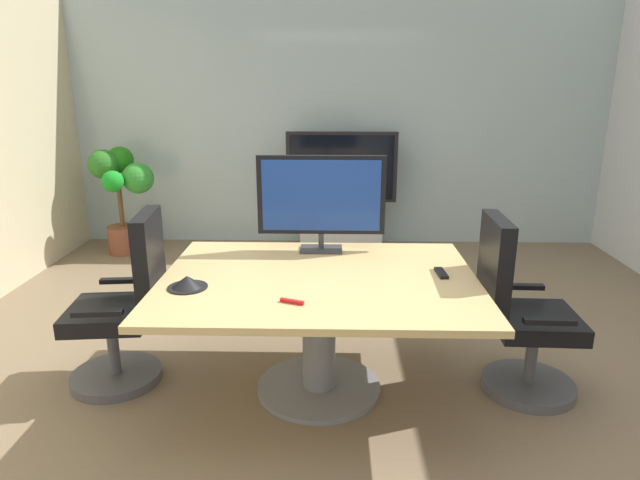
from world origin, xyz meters
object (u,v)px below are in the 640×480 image
at_px(office_chair_right, 519,322).
at_px(tv_monitor, 321,198).
at_px(wall_display_unit, 341,211).
at_px(conference_phone, 187,283).
at_px(potted_plant, 121,188).
at_px(conference_table, 319,304).
at_px(office_chair_left, 126,314).
at_px(remote_control, 441,273).

bearing_deg(office_chair_right, tv_monitor, 69.39).
bearing_deg(wall_display_unit, tv_monitor, -93.94).
relative_size(tv_monitor, conference_phone, 3.82).
bearing_deg(office_chair_right, conference_phone, 98.50).
bearing_deg(potted_plant, conference_table, -51.20).
bearing_deg(conference_phone, potted_plant, 116.79).
xyz_separation_m(office_chair_left, remote_control, (1.91, -0.02, 0.29)).
height_order(potted_plant, conference_phone, potted_plant).
xyz_separation_m(tv_monitor, conference_phone, (-0.72, -0.72, -0.33)).
height_order(office_chair_right, tv_monitor, tv_monitor).
distance_m(potted_plant, remote_control, 3.96).
xyz_separation_m(conference_phone, remote_control, (1.44, 0.25, -0.02)).
bearing_deg(conference_phone, office_chair_left, 150.46).
distance_m(wall_display_unit, potted_plant, 2.39).
distance_m(office_chair_right, wall_display_unit, 3.08).
bearing_deg(conference_phone, office_chair_right, 6.58).
bearing_deg(office_chair_left, remote_control, 83.57).
xyz_separation_m(office_chair_right, conference_phone, (-1.91, -0.22, 0.31)).
bearing_deg(conference_phone, conference_table, 15.06).
relative_size(conference_table, office_chair_right, 1.68).
xyz_separation_m(office_chair_right, wall_display_unit, (-1.03, 2.90, -0.01)).
distance_m(office_chair_left, tv_monitor, 1.43).
height_order(conference_table, tv_monitor, tv_monitor).
xyz_separation_m(potted_plant, conference_phone, (1.48, -2.93, 0.05)).
height_order(tv_monitor, conference_phone, tv_monitor).
height_order(office_chair_left, conference_phone, office_chair_left).
relative_size(office_chair_right, remote_control, 6.41).
distance_m(office_chair_left, wall_display_unit, 3.16).
bearing_deg(conference_phone, tv_monitor, 44.82).
bearing_deg(conference_table, potted_plant, 128.80).
bearing_deg(tv_monitor, conference_table, -90.08).
height_order(conference_table, potted_plant, potted_plant).
bearing_deg(tv_monitor, potted_plant, 134.83).
bearing_deg(office_chair_left, potted_plant, -165.25).
distance_m(office_chair_left, conference_phone, 0.63).
distance_m(conference_table, tv_monitor, 0.75).
height_order(office_chair_right, wall_display_unit, wall_display_unit).
bearing_deg(potted_plant, office_chair_right, -38.59).
bearing_deg(office_chair_right, wall_display_unit, 21.43).
distance_m(conference_phone, remote_control, 1.46).
distance_m(conference_table, office_chair_left, 1.20).
bearing_deg(conference_table, tv_monitor, 89.92).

